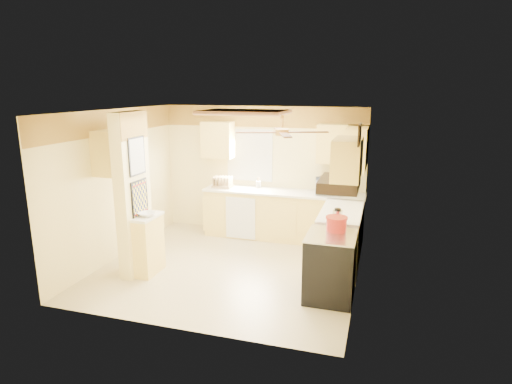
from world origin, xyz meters
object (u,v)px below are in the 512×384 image
(stove, at_px, (330,266))
(dutch_oven, at_px, (336,224))
(bowl, at_px, (147,214))
(kettle, at_px, (337,216))
(microwave, at_px, (330,187))

(stove, relative_size, dutch_oven, 3.04)
(bowl, relative_size, kettle, 1.14)
(microwave, relative_size, bowl, 2.11)
(kettle, bearing_deg, stove, -92.67)
(microwave, xyz_separation_m, kettle, (0.32, -1.69, -0.04))
(microwave, bearing_deg, dutch_oven, 91.22)
(dutch_oven, height_order, kettle, kettle)
(bowl, bearing_deg, kettle, 10.05)
(stove, xyz_separation_m, microwave, (-0.30, 2.15, 0.62))
(stove, height_order, kettle, kettle)
(bowl, height_order, kettle, kettle)
(bowl, bearing_deg, dutch_oven, 4.37)
(stove, relative_size, microwave, 1.75)
(microwave, height_order, kettle, microwave)
(stove, height_order, bowl, bowl)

